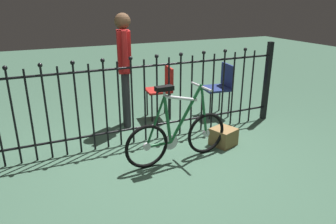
{
  "coord_description": "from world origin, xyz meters",
  "views": [
    {
      "loc": [
        -1.38,
        -2.94,
        1.8
      ],
      "look_at": [
        0.05,
        0.21,
        0.55
      ],
      "focal_mm": 33.55,
      "sensor_mm": 36.0,
      "label": 1
    }
  ],
  "objects_px": {
    "bicycle": "(178,134)",
    "display_crate": "(223,137)",
    "chair_navy": "(220,84)",
    "chair_red": "(163,87)",
    "person_visitor": "(124,61)"
  },
  "relations": [
    {
      "from": "person_visitor",
      "to": "chair_navy",
      "type": "bearing_deg",
      "value": -6.72
    },
    {
      "from": "display_crate",
      "to": "chair_red",
      "type": "bearing_deg",
      "value": 103.57
    },
    {
      "from": "display_crate",
      "to": "bicycle",
      "type": "bearing_deg",
      "value": -170.72
    },
    {
      "from": "chair_navy",
      "to": "display_crate",
      "type": "xyz_separation_m",
      "value": [
        -0.59,
        -1.0,
        -0.4
      ]
    },
    {
      "from": "person_visitor",
      "to": "display_crate",
      "type": "xyz_separation_m",
      "value": [
        0.93,
        -1.18,
        -0.86
      ]
    },
    {
      "from": "bicycle",
      "to": "chair_red",
      "type": "relative_size",
      "value": 1.61
    },
    {
      "from": "chair_navy",
      "to": "person_visitor",
      "type": "xyz_separation_m",
      "value": [
        -1.52,
        0.18,
        0.46
      ]
    },
    {
      "from": "display_crate",
      "to": "person_visitor",
      "type": "bearing_deg",
      "value": 128.36
    },
    {
      "from": "chair_navy",
      "to": "chair_red",
      "type": "distance_m",
      "value": 0.93
    },
    {
      "from": "bicycle",
      "to": "display_crate",
      "type": "relative_size",
      "value": 4.69
    },
    {
      "from": "chair_navy",
      "to": "chair_red",
      "type": "xyz_separation_m",
      "value": [
        -0.89,
        0.27,
        -0.01
      ]
    },
    {
      "from": "chair_red",
      "to": "person_visitor",
      "type": "xyz_separation_m",
      "value": [
        -0.63,
        -0.09,
        0.47
      ]
    },
    {
      "from": "chair_red",
      "to": "display_crate",
      "type": "bearing_deg",
      "value": -76.43
    },
    {
      "from": "bicycle",
      "to": "display_crate",
      "type": "height_order",
      "value": "bicycle"
    },
    {
      "from": "display_crate",
      "to": "chair_navy",
      "type": "bearing_deg",
      "value": 59.61
    }
  ]
}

